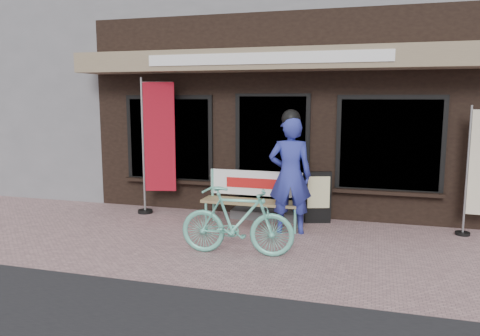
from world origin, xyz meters
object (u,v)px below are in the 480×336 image
(bench, at_px, (254,194))
(nobori_red, at_px, (157,144))
(person, at_px, (290,173))
(bicycle, at_px, (237,221))
(menu_stand, at_px, (318,197))

(bench, relative_size, nobori_red, 0.68)
(bench, relative_size, person, 0.87)
(person, distance_m, bicycle, 1.43)
(person, height_order, menu_stand, person)
(menu_stand, bearing_deg, bench, -173.46)
(menu_stand, bearing_deg, nobori_red, 164.48)
(bench, distance_m, menu_stand, 1.12)
(bicycle, distance_m, menu_stand, 2.14)
(menu_stand, bearing_deg, person, -135.43)
(nobori_red, height_order, menu_stand, nobori_red)
(bicycle, relative_size, nobori_red, 0.63)
(nobori_red, bearing_deg, person, -26.84)
(bicycle, bearing_deg, menu_stand, -28.05)
(person, bearing_deg, bench, 149.39)
(bicycle, xyz_separation_m, nobori_red, (-2.07, 1.82, 0.81))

